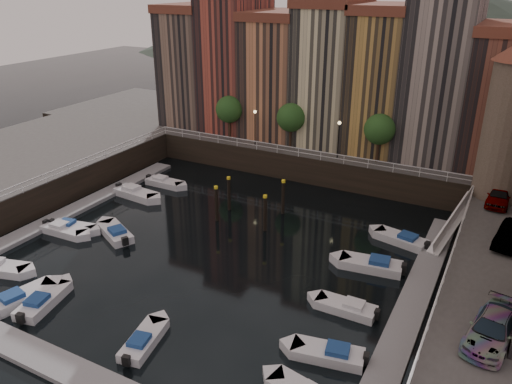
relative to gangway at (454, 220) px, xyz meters
The scene contains 28 objects.
ground 19.90m from the gangway, 149.68° to the right, with size 200.00×200.00×0.00m, color black.
quay_far 23.42m from the gangway, 136.90° to the left, with size 80.00×20.00×3.00m, color black.
dock_left 35.11m from the gangway, 161.72° to the right, with size 2.00×28.00×0.35m, color gray.
dock_right 11.17m from the gangway, 94.68° to the right, with size 2.00×28.00×0.35m, color gray.
dock_near 32.01m from the gangway, 122.35° to the right, with size 30.00×2.00×0.35m, color gray.
mountains 101.35m from the gangway, 98.75° to the left, with size 145.00×100.00×18.00m.
far_terrace 21.31m from the gangway, 135.61° to the left, with size 48.70×10.30×17.50m.
promenade_trees 20.71m from the gangway, 156.02° to the left, with size 21.20×3.20×5.20m.
street_lamps 19.88m from the gangway, 158.31° to the left, with size 10.36×0.36×4.18m.
railings 17.95m from the gangway, 163.35° to the right, with size 36.08×34.04×0.52m.
gangway is the anchor object (origin of this frame).
mooring_pilings 18.13m from the gangway, 165.47° to the right, with size 5.42×4.62×3.78m.
boat_left_0 37.07m from the gangway, 144.04° to the right, with size 4.77×2.81×1.07m.
boat_left_1 34.03m from the gangway, 153.97° to the right, with size 4.58×1.83×1.04m.
boat_left_2 33.55m from the gangway, 154.91° to the right, with size 4.50×2.36×1.01m.
boat_left_3 30.84m from the gangway, 169.42° to the right, with size 5.29×2.32×1.20m.
boat_left_4 29.70m from the gangway, behind, with size 4.52×1.66×1.04m.
boat_right_1 19.37m from the gangway, 102.50° to the right, with size 4.68×2.42×1.05m.
boat_right_2 14.83m from the gangway, 108.59° to the right, with size 4.36×1.60×1.00m.
boat_right_3 9.30m from the gangway, 120.91° to the right, with size 5.15×2.43×1.16m.
boat_right_4 4.72m from the gangway, 144.38° to the right, with size 4.84×2.68×1.08m.
boat_near_0 34.64m from the gangway, 136.70° to the right, with size 2.79×5.00×1.12m.
boat_near_1 33.09m from the gangway, 135.39° to the right, with size 2.65×4.83×1.08m.
boat_near_2 27.48m from the gangway, 122.49° to the right, with size 2.29×4.36×0.98m.
car_a 4.28m from the gangway, 38.49° to the left, with size 1.80×4.48×1.53m, color gray.
car_b 6.74m from the gangway, 48.08° to the right, with size 1.62×4.65×1.53m, color gray.
car_c 17.47m from the gangway, 76.76° to the right, with size 2.11×5.18×1.50m, color gray.
boat_extra_437 29.27m from the gangway, 153.13° to the right, with size 4.83×3.60×1.11m.
Camera 1 is at (20.05, -31.59, 20.91)m, focal length 35.00 mm.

